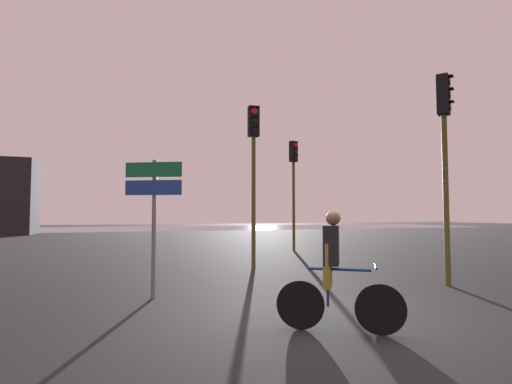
# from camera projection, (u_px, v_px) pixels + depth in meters

# --- Properties ---
(ground_plane) EXTENTS (120.00, 120.00, 0.00)m
(ground_plane) POSITION_uv_depth(u_px,v_px,m) (329.00, 314.00, 6.29)
(ground_plane) COLOR black
(water_strip) EXTENTS (80.00, 16.00, 0.01)m
(water_strip) POSITION_uv_depth(u_px,v_px,m) (149.00, 229.00, 43.91)
(water_strip) COLOR slate
(water_strip) RESTS_ON ground
(traffic_light_far_right) EXTENTS (0.39, 0.41, 4.75)m
(traffic_light_far_right) POSITION_uv_depth(u_px,v_px,m) (294.00, 175.00, 17.28)
(traffic_light_far_right) COLOR #4C4719
(traffic_light_far_right) RESTS_ON ground
(traffic_light_center) EXTENTS (0.34, 0.36, 4.77)m
(traffic_light_center) POSITION_uv_depth(u_px,v_px,m) (254.00, 156.00, 11.74)
(traffic_light_center) COLOR #4C4719
(traffic_light_center) RESTS_ON ground
(traffic_light_near_right) EXTENTS (0.40, 0.42, 4.71)m
(traffic_light_near_right) POSITION_uv_depth(u_px,v_px,m) (445.00, 139.00, 8.94)
(traffic_light_near_right) COLOR #4C4719
(traffic_light_near_right) RESTS_ON ground
(direction_sign_post) EXTENTS (1.00, 0.52, 2.60)m
(direction_sign_post) POSITION_uv_depth(u_px,v_px,m) (154.00, 202.00, 7.50)
(direction_sign_post) COLOR slate
(direction_sign_post) RESTS_ON ground
(cyclist) EXTENTS (1.45, 0.98, 1.62)m
(cyclist) POSITION_uv_depth(u_px,v_px,m) (334.00, 270.00, 5.37)
(cyclist) COLOR black
(cyclist) RESTS_ON ground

